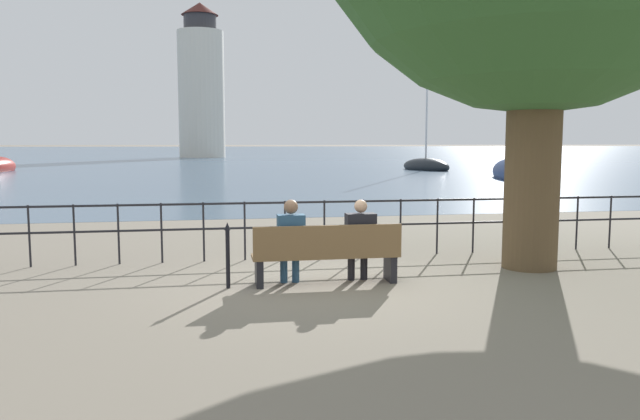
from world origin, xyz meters
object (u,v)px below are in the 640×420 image
closed_umbrella (228,252)px  harbor_lighthouse (201,86)px  park_bench (327,255)px  sailboat_1 (519,173)px  seated_person_right (360,237)px  sailboat_2 (426,166)px  seated_person_left (291,238)px

closed_umbrella → harbor_lighthouse: size_ratio=0.05×
park_bench → harbor_lighthouse: (-2.56, 79.46, 9.29)m
park_bench → sailboat_1: 28.06m
seated_person_right → sailboat_2: sailboat_2 is taller
sailboat_1 → harbor_lighthouse: size_ratio=0.49×
closed_umbrella → sailboat_1: size_ratio=0.09×
closed_umbrella → sailboat_1: bearing=54.4°
closed_umbrella → harbor_lighthouse: 79.99m
seated_person_left → closed_umbrella: bearing=-175.7°
park_bench → seated_person_right: 0.58m
harbor_lighthouse → closed_umbrella: bearing=-89.2°
sailboat_2 → harbor_lighthouse: harbor_lighthouse is taller
seated_person_left → harbor_lighthouse: bearing=91.5°
sailboat_2 → harbor_lighthouse: size_ratio=0.53×
closed_umbrella → sailboat_2: sailboat_2 is taller
seated_person_right → harbor_lighthouse: 79.96m
sailboat_2 → sailboat_1: bearing=-100.5°
park_bench → sailboat_1: bearing=56.8°
park_bench → closed_umbrella: 1.45m
sailboat_1 → harbor_lighthouse: 59.52m
park_bench → sailboat_1: sailboat_1 is taller
closed_umbrella → park_bench: bearing=-0.4°
sailboat_2 → park_bench: bearing=-126.1°
park_bench → sailboat_2: (14.50, 36.31, -0.11)m
sailboat_1 → sailboat_2: 12.86m
closed_umbrella → sailboat_1: 28.87m
park_bench → seated_person_right: size_ratio=1.75×
seated_person_left → harbor_lighthouse: harbor_lighthouse is taller
closed_umbrella → sailboat_2: bearing=66.3°
closed_umbrella → seated_person_right: bearing=2.0°
park_bench → seated_person_left: size_ratio=1.73×
closed_umbrella → harbor_lighthouse: bearing=90.8°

